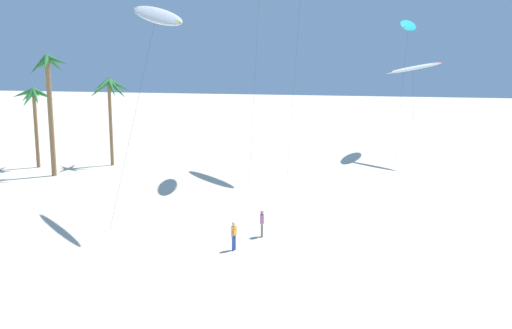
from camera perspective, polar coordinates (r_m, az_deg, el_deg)
name	(u,v)px	position (r m, az deg, el deg)	size (l,w,h in m)	color
palm_tree_0	(34,101)	(60.48, -20.51, 5.75)	(4.17, 3.78, 7.71)	olive
palm_tree_1	(49,85)	(55.61, -19.24, 7.25)	(3.67, 3.56, 10.81)	olive
palm_tree_2	(109,92)	(59.50, -13.91, 6.79)	(4.15, 4.69, 8.56)	olive
flying_kite_0	(408,25)	(67.19, 14.42, 12.81)	(2.75, 9.42, 14.91)	#19B2B7
flying_kite_1	(156,15)	(39.71, -9.57, 13.95)	(6.54, 7.39, 14.48)	white
flying_kite_3	(413,68)	(61.61, 14.83, 8.93)	(5.79, 4.60, 10.29)	white
person_foreground_walker	(234,235)	(33.26, -2.15, -6.75)	(0.28, 0.49, 1.65)	#284CA3
person_near_right	(262,222)	(35.64, 0.58, -5.58)	(0.25, 0.50, 1.63)	slate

